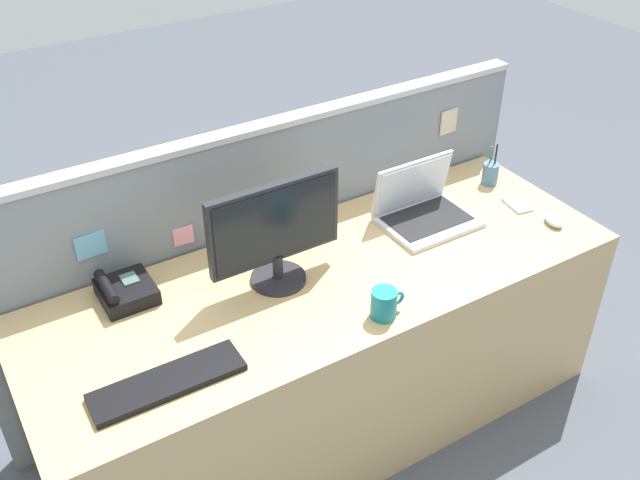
{
  "coord_description": "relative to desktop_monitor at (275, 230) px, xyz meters",
  "views": [
    {
      "loc": [
        -1.07,
        -1.69,
        2.27
      ],
      "look_at": [
        0.0,
        0.05,
        0.85
      ],
      "focal_mm": 40.52,
      "sensor_mm": 36.0,
      "label": 1
    }
  ],
  "objects": [
    {
      "name": "desk_phone",
      "position": [
        -0.48,
        0.17,
        -0.17
      ],
      "size": [
        0.18,
        0.18,
        0.09
      ],
      "color": "black",
      "rests_on": "desk"
    },
    {
      "name": "computer_mouse_right_hand",
      "position": [
        1.08,
        -0.26,
        -0.19
      ],
      "size": [
        0.09,
        0.11,
        0.03
      ],
      "primitive_type": "ellipsoid",
      "rotation": [
        0.0,
        0.0,
        -0.34
      ],
      "color": "#B2B5BC",
      "rests_on": "desk"
    },
    {
      "name": "pen_cup",
      "position": [
        1.08,
        0.11,
        -0.16
      ],
      "size": [
        0.07,
        0.07,
        0.18
      ],
      "color": "#4C7093",
      "rests_on": "desk"
    },
    {
      "name": "desktop_monitor",
      "position": [
        0.0,
        0.0,
        0.0
      ],
      "size": [
        0.48,
        0.19,
        0.38
      ],
      "color": "#232328",
      "rests_on": "desk"
    },
    {
      "name": "keyboard_main",
      "position": [
        -0.51,
        -0.27,
        -0.2
      ],
      "size": [
        0.46,
        0.14,
        0.02
      ],
      "primitive_type": "cube",
      "rotation": [
        0.0,
        0.0,
        -0.02
      ],
      "color": "black",
      "rests_on": "desk"
    },
    {
      "name": "laptop",
      "position": [
        0.67,
        0.04,
        -0.15
      ],
      "size": [
        0.35,
        0.27,
        0.23
      ],
      "color": "silver",
      "rests_on": "desk"
    },
    {
      "name": "cell_phone_silver_slab",
      "position": [
        1.05,
        -0.08,
        -0.2
      ],
      "size": [
        0.09,
        0.13,
        0.01
      ],
      "primitive_type": "cube",
      "rotation": [
        0.0,
        0.0,
        -0.17
      ],
      "color": "#B7BAC1",
      "rests_on": "desk"
    },
    {
      "name": "desk",
      "position": [
        0.16,
        -0.07,
        -0.57
      ],
      "size": [
        2.14,
        0.75,
        0.73
      ],
      "primitive_type": "cube",
      "color": "tan",
      "rests_on": "ground_plane"
    },
    {
      "name": "ground_plane",
      "position": [
        0.16,
        -0.07,
        -0.93
      ],
      "size": [
        10.0,
        10.0,
        0.0
      ],
      "primitive_type": "plane",
      "color": "#4C515B"
    },
    {
      "name": "cubicle_divider",
      "position": [
        0.16,
        0.34,
        -0.36
      ],
      "size": [
        2.28,
        0.08,
        1.14
      ],
      "color": "gray",
      "rests_on": "ground_plane"
    },
    {
      "name": "coffee_mug",
      "position": [
        0.2,
        -0.35,
        -0.16
      ],
      "size": [
        0.12,
        0.09,
        0.1
      ],
      "color": "#197A84",
      "rests_on": "desk"
    }
  ]
}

